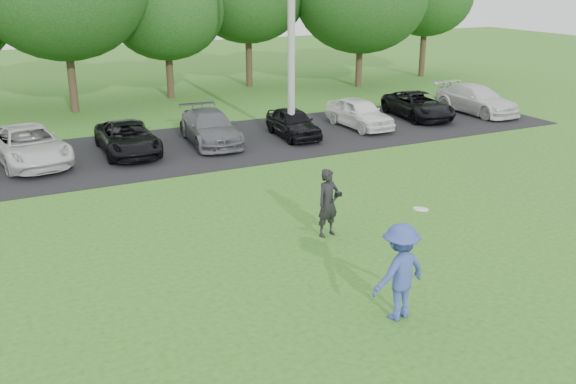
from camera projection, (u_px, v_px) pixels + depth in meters
name	position (u px, v px, depth m)	size (l,w,h in m)	color
ground	(369.00, 309.00, 12.35)	(100.00, 100.00, 0.00)	#2F641C
parking_lot	(172.00, 149.00, 23.34)	(32.00, 6.50, 0.03)	black
frisbee_player	(400.00, 272.00, 11.75)	(1.31, 0.88, 2.22)	#37489B
camera_bystander	(328.00, 203.00, 15.52)	(0.69, 0.52, 1.69)	black
parked_cars	(180.00, 131.00, 23.41)	(30.57, 5.01, 1.25)	#541216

